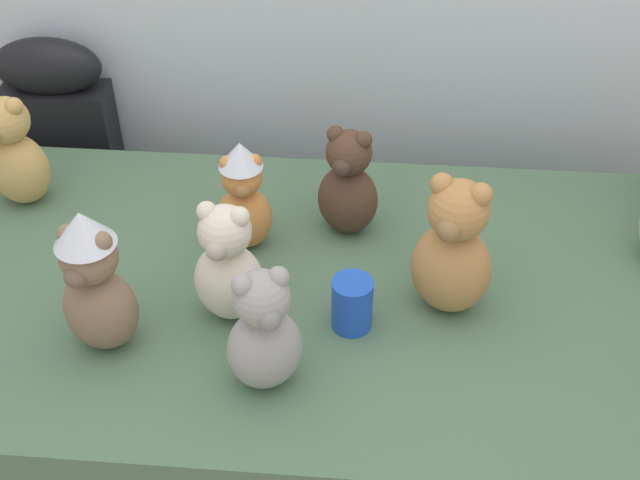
# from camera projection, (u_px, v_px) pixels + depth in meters

# --- Properties ---
(display_table) EXTENTS (1.89, 0.92, 0.74)m
(display_table) POSITION_uv_depth(u_px,v_px,m) (320.00, 401.00, 1.92)
(display_table) COLOR #4C6B4C
(display_table) RESTS_ON ground_plane
(instrument_case) EXTENTS (0.29, 0.13, 0.98)m
(instrument_case) POSITION_uv_depth(u_px,v_px,m) (77.00, 195.00, 2.34)
(instrument_case) COLOR black
(instrument_case) RESTS_ON ground_plane
(teddy_bear_cocoa) EXTENTS (0.16, 0.14, 0.26)m
(teddy_bear_cocoa) POSITION_uv_depth(u_px,v_px,m) (348.00, 185.00, 1.75)
(teddy_bear_cocoa) COLOR #4C3323
(teddy_bear_cocoa) RESTS_ON display_table
(teddy_bear_ginger) EXTENTS (0.13, 0.12, 0.26)m
(teddy_bear_ginger) POSITION_uv_depth(u_px,v_px,m) (243.00, 197.00, 1.70)
(teddy_bear_ginger) COLOR #D17F3D
(teddy_bear_ginger) RESTS_ON display_table
(teddy_bear_ash) EXTENTS (0.17, 0.16, 0.26)m
(teddy_bear_ash) POSITION_uv_depth(u_px,v_px,m) (264.00, 333.00, 1.41)
(teddy_bear_ash) COLOR gray
(teddy_bear_ash) RESTS_ON display_table
(teddy_bear_caramel) EXTENTS (0.19, 0.18, 0.31)m
(teddy_bear_caramel) POSITION_uv_depth(u_px,v_px,m) (453.00, 251.00, 1.55)
(teddy_bear_caramel) COLOR #B27A42
(teddy_bear_caramel) RESTS_ON display_table
(teddy_bear_honey) EXTENTS (0.17, 0.15, 0.27)m
(teddy_bear_honey) POSITION_uv_depth(u_px,v_px,m) (15.00, 154.00, 1.83)
(teddy_bear_honey) COLOR tan
(teddy_bear_honey) RESTS_ON display_table
(teddy_bear_mocha) EXTENTS (0.16, 0.15, 0.31)m
(teddy_bear_mocha) POSITION_uv_depth(u_px,v_px,m) (95.00, 283.00, 1.46)
(teddy_bear_mocha) COLOR #7F6047
(teddy_bear_mocha) RESTS_ON display_table
(teddy_bear_cream) EXTENTS (0.15, 0.14, 0.27)m
(teddy_bear_cream) POSITION_uv_depth(u_px,v_px,m) (228.00, 266.00, 1.54)
(teddy_bear_cream) COLOR beige
(teddy_bear_cream) RESTS_ON display_table
(party_cup_blue) EXTENTS (0.08, 0.08, 0.11)m
(party_cup_blue) POSITION_uv_depth(u_px,v_px,m) (352.00, 304.00, 1.56)
(party_cup_blue) COLOR blue
(party_cup_blue) RESTS_ON display_table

